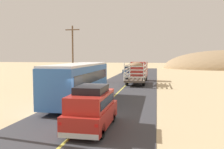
# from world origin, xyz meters

# --- Properties ---
(ground_plane) EXTENTS (240.00, 240.00, 0.00)m
(ground_plane) POSITION_xyz_m (0.00, 0.00, 0.00)
(ground_plane) COLOR #CCB284
(road_surface) EXTENTS (8.00, 120.00, 0.02)m
(road_surface) POSITION_xyz_m (0.00, 0.00, 0.01)
(road_surface) COLOR #38383D
(road_surface) RESTS_ON ground
(road_centre_line) EXTENTS (0.16, 117.60, 0.00)m
(road_centre_line) POSITION_xyz_m (0.00, 0.00, 0.02)
(road_centre_line) COLOR #D8CC4C
(road_centre_line) RESTS_ON road_surface
(suv_near) EXTENTS (1.90, 4.62, 2.29)m
(suv_near) POSITION_xyz_m (0.64, -2.29, 1.15)
(suv_near) COLOR #B2261E
(suv_near) RESTS_ON road_surface
(livestock_truck) EXTENTS (2.53, 9.70, 3.02)m
(livestock_truck) POSITION_xyz_m (1.25, 20.71, 1.79)
(livestock_truck) COLOR #B2332D
(livestock_truck) RESTS_ON road_surface
(bus) EXTENTS (2.54, 10.00, 3.21)m
(bus) POSITION_xyz_m (-2.26, 4.18, 1.75)
(bus) COLOR #3872C6
(bus) RESTS_ON road_surface
(car_far) EXTENTS (1.80, 4.40, 1.46)m
(car_far) POSITION_xyz_m (-2.42, 38.33, 0.69)
(car_far) COLOR #264C8C
(car_far) RESTS_ON road_surface
(power_pole_mid) EXTENTS (2.20, 0.24, 8.40)m
(power_pole_mid) POSITION_xyz_m (-8.63, 20.07, 4.50)
(power_pole_mid) COLOR brown
(power_pole_mid) RESTS_ON ground
(boulder_near_shoulder) EXTENTS (1.58, 1.80, 0.98)m
(boulder_near_shoulder) POSITION_xyz_m (-13.22, 25.96, 0.49)
(boulder_near_shoulder) COLOR #756656
(boulder_near_shoulder) RESTS_ON ground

